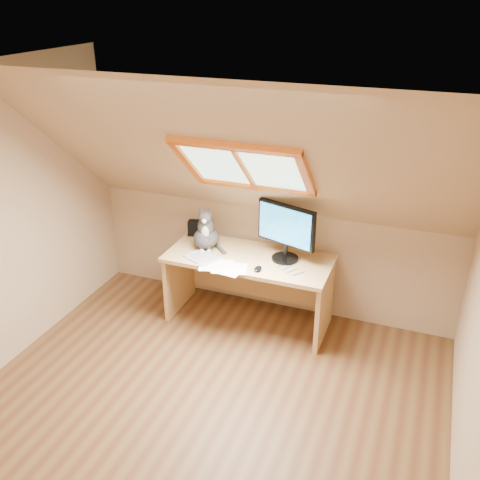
% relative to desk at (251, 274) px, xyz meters
% --- Properties ---
extents(ground, '(3.50, 3.50, 0.00)m').
position_rel_desk_xyz_m(ground, '(0.08, -1.45, -0.46)').
color(ground, brown).
rests_on(ground, ground).
extents(room_shell, '(3.52, 3.52, 2.41)m').
position_rel_desk_xyz_m(room_shell, '(0.08, -1.54, 0.97)').
color(room_shell, tan).
rests_on(room_shell, ground).
extents(desk, '(1.48, 0.65, 0.68)m').
position_rel_desk_xyz_m(desk, '(0.00, 0.00, 0.00)').
color(desk, tan).
rests_on(desk, ground).
extents(monitor, '(0.55, 0.24, 0.52)m').
position_rel_desk_xyz_m(monitor, '(0.32, -0.01, 0.51)').
color(monitor, black).
rests_on(monitor, desk).
extents(cat, '(0.30, 0.33, 0.42)m').
position_rel_desk_xyz_m(cat, '(-0.43, -0.03, 0.36)').
color(cat, '#3F3A38').
rests_on(cat, desk).
extents(desk_speaker, '(0.12, 0.12, 0.14)m').
position_rel_desk_xyz_m(desk_speaker, '(-0.66, 0.18, 0.28)').
color(desk_speaker, black).
rests_on(desk_speaker, desk).
extents(graphics_tablet, '(0.34, 0.30, 0.01)m').
position_rel_desk_xyz_m(graphics_tablet, '(-0.38, -0.25, 0.22)').
color(graphics_tablet, '#B2B2B7').
rests_on(graphics_tablet, desk).
extents(mouse, '(0.06, 0.11, 0.03)m').
position_rel_desk_xyz_m(mouse, '(0.16, -0.28, 0.23)').
color(mouse, black).
rests_on(mouse, desk).
extents(papers, '(0.35, 0.30, 0.01)m').
position_rel_desk_xyz_m(papers, '(-0.17, -0.33, 0.22)').
color(papers, white).
rests_on(papers, desk).
extents(cables, '(0.51, 0.26, 0.01)m').
position_rel_desk_xyz_m(cables, '(0.32, -0.18, 0.22)').
color(cables, silver).
rests_on(cables, desk).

